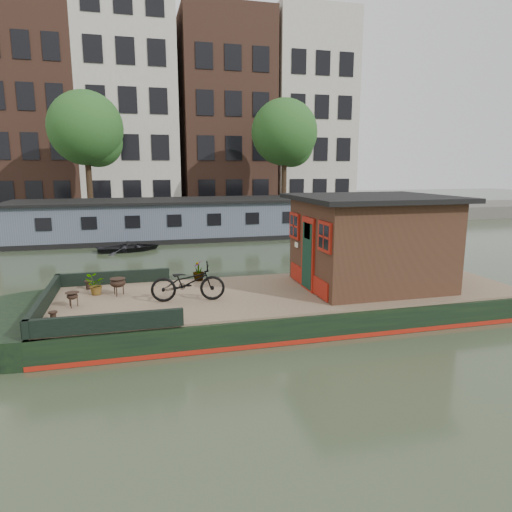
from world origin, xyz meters
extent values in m
plane|color=#303D27|center=(0.00, 0.00, 0.00)|extent=(120.00, 120.00, 0.00)
cube|color=black|center=(0.00, 0.00, 0.30)|extent=(12.00, 4.00, 0.60)
cylinder|color=black|center=(-6.00, 0.00, 0.30)|extent=(4.00, 4.00, 0.60)
cube|color=maroon|center=(0.00, 0.00, 0.06)|extent=(12.02, 4.02, 0.10)
cube|color=#7C654D|center=(0.00, 0.00, 0.62)|extent=(11.80, 3.80, 0.05)
cube|color=black|center=(-5.92, 0.00, 0.82)|extent=(0.12, 4.00, 0.35)
cube|color=black|center=(-4.50, 1.92, 0.82)|extent=(3.00, 0.12, 0.35)
cube|color=black|center=(-4.50, -1.92, 0.82)|extent=(3.00, 0.12, 0.35)
cube|color=black|center=(2.20, 0.00, 1.80)|extent=(3.50, 3.00, 2.30)
cube|color=black|center=(2.20, 0.00, 3.01)|extent=(4.00, 3.50, 0.12)
cube|color=maroon|center=(0.42, 0.00, 1.60)|extent=(0.06, 0.80, 1.90)
cube|color=black|center=(0.40, 0.00, 1.55)|extent=(0.04, 0.64, 1.70)
cube|color=maroon|center=(0.42, -1.05, 2.20)|extent=(0.06, 0.72, 0.72)
cube|color=maroon|center=(0.42, 1.05, 2.20)|extent=(0.06, 0.72, 0.72)
imported|color=black|center=(-2.71, -0.23, 1.11)|extent=(1.81, 0.80, 0.92)
imported|color=maroon|center=(-4.91, 0.88, 0.91)|extent=(0.47, 0.41, 0.51)
imported|color=brown|center=(-2.20, 1.70, 0.94)|extent=(0.38, 0.38, 0.58)
imported|color=brown|center=(-4.79, -1.70, 0.79)|extent=(0.18, 0.18, 0.29)
cylinder|color=black|center=(-5.13, 1.50, 0.76)|extent=(0.20, 0.20, 0.23)
cylinder|color=black|center=(-5.60, -0.99, 0.75)|extent=(0.18, 0.18, 0.20)
imported|color=black|center=(-4.23, 10.74, 0.29)|extent=(3.07, 2.38, 0.59)
cube|color=#485361|center=(0.00, 14.00, 1.00)|extent=(20.00, 4.00, 2.00)
cube|color=black|center=(0.00, 14.00, 2.05)|extent=(20.40, 4.40, 0.12)
cube|color=black|center=(0.00, 14.00, 0.12)|extent=(20.00, 4.05, 0.24)
cube|color=#47443F|center=(0.00, 20.50, 0.45)|extent=(60.00, 6.00, 0.90)
cube|color=brown|center=(-10.50, 27.50, 7.50)|extent=(6.00, 8.00, 15.00)
cube|color=#B7B2A3|center=(-4.00, 27.50, 8.25)|extent=(7.00, 8.00, 16.50)
cube|color=brown|center=(3.50, 27.50, 7.75)|extent=(7.00, 8.00, 15.50)
cube|color=#B7B2A3|center=(10.50, 27.50, 8.00)|extent=(6.50, 8.00, 16.00)
cylinder|color=#332316|center=(-6.50, 19.00, 2.90)|extent=(0.36, 0.36, 4.00)
sphere|color=#17461A|center=(-6.50, 19.00, 6.10)|extent=(4.40, 4.40, 4.40)
sphere|color=#17461A|center=(-5.90, 19.30, 5.30)|extent=(3.00, 3.00, 3.00)
cylinder|color=#332316|center=(6.00, 19.00, 2.90)|extent=(0.36, 0.36, 4.00)
sphere|color=#17461A|center=(6.00, 19.00, 6.10)|extent=(4.40, 4.40, 4.40)
sphere|color=#17461A|center=(6.60, 19.30, 5.30)|extent=(3.00, 3.00, 3.00)
camera|label=1|loc=(-3.82, -10.83, 3.80)|focal=32.00mm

